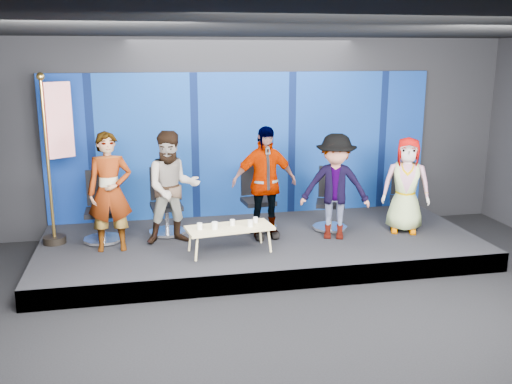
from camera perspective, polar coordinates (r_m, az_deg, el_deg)
ground at (r=7.20m, az=4.75°, el=-12.96°), size 10.00×10.00×0.00m
room_walls at (r=6.48m, az=5.17°, el=6.61°), size 10.02×8.02×3.51m
riser at (r=9.37m, az=0.45°, el=-5.43°), size 7.00×3.00×0.30m
backdrop at (r=10.41m, az=-1.22°, el=4.73°), size 7.00×0.08×2.60m
chair_a at (r=9.40m, az=-15.12°, el=-2.56°), size 0.63×0.63×1.12m
panelist_a at (r=8.79m, az=-14.41°, el=-0.00°), size 0.66×0.43×1.81m
chair_b at (r=9.56m, az=-8.97°, el=-2.01°), size 0.67×0.67×1.10m
panelist_b at (r=8.95m, az=-8.35°, el=0.42°), size 0.92×0.74×1.78m
chair_c at (r=9.72m, az=0.14°, el=-1.53°), size 0.69×0.69×1.12m
panelist_c at (r=9.10m, az=0.83°, el=0.93°), size 1.10×0.54×1.82m
chair_d at (r=9.78m, az=7.44°, el=-1.68°), size 0.76×0.76×1.05m
panelist_d at (r=9.17m, az=7.92°, el=0.53°), size 1.25×0.97×1.70m
chair_e at (r=10.36m, az=14.43°, el=-1.26°), size 0.73×0.73×0.98m
panelist_e at (r=9.76m, az=14.78°, el=0.67°), size 0.92×0.77×1.60m
coffee_table at (r=8.57m, az=-2.66°, el=-3.68°), size 1.34×0.71×0.39m
mug_a at (r=8.45m, az=-5.66°, el=-3.43°), size 0.08×0.08×0.10m
mug_b at (r=8.45m, az=-4.15°, el=-3.36°), size 0.09×0.09×0.11m
mug_c at (r=8.61m, az=-2.37°, el=-3.06°), size 0.08×0.08×0.09m
mug_d at (r=8.55m, az=-0.57°, el=-3.17°), size 0.08×0.08×0.10m
mug_e at (r=8.75m, az=-0.04°, el=-2.80°), size 0.07×0.07×0.09m
flag_stand at (r=9.31m, az=-19.37°, el=3.53°), size 0.57×0.42×2.65m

